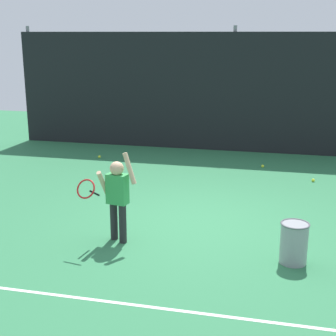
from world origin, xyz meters
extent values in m
plane|color=#2D7247|center=(0.00, 0.00, 0.00)|extent=(20.00, 20.00, 0.00)
cube|color=white|center=(0.00, -2.65, 0.00)|extent=(9.00, 0.05, 0.00)
cube|color=black|center=(0.00, 5.17, 1.49)|extent=(11.50, 0.08, 2.99)
cylinder|color=slate|center=(-5.60, 5.23, 1.57)|extent=(0.09, 0.09, 3.14)
cylinder|color=slate|center=(0.00, 5.23, 1.57)|extent=(0.09, 0.09, 3.14)
cylinder|color=#232326|center=(-1.06, -0.94, 0.29)|extent=(0.11, 0.11, 0.58)
cylinder|color=#232326|center=(-0.90, -1.03, 0.29)|extent=(0.11, 0.11, 0.58)
cube|color=green|center=(-0.98, -0.98, 0.80)|extent=(0.33, 0.22, 0.44)
sphere|color=tan|center=(-0.98, -0.98, 1.10)|extent=(0.20, 0.20, 0.20)
cylinder|color=tan|center=(-0.79, -1.00, 1.12)|extent=(0.22, 0.10, 0.46)
cylinder|color=tan|center=(-1.18, -1.01, 0.87)|extent=(0.12, 0.30, 0.43)
cylinder|color=black|center=(-1.28, -1.11, 0.75)|extent=(0.07, 0.24, 0.15)
torus|color=red|center=(-1.32, -1.33, 0.88)|extent=(0.31, 0.21, 0.26)
cylinder|color=gray|center=(1.51, -1.14, 0.28)|extent=(0.36, 0.36, 0.55)
torus|color=#595B60|center=(1.51, -1.14, 0.55)|extent=(0.38, 0.38, 0.02)
sphere|color=#CCE033|center=(-3.05, 3.64, 0.03)|extent=(0.07, 0.07, 0.07)
sphere|color=#CCE033|center=(1.96, 2.77, 0.03)|extent=(0.07, 0.07, 0.07)
sphere|color=#CCE033|center=(0.89, 3.66, 0.03)|extent=(0.07, 0.07, 0.07)
camera|label=1|loc=(1.27, -7.38, 2.96)|focal=52.82mm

